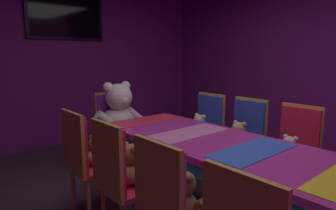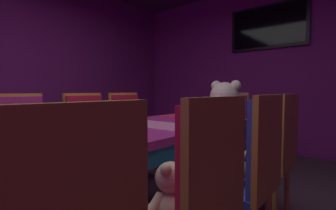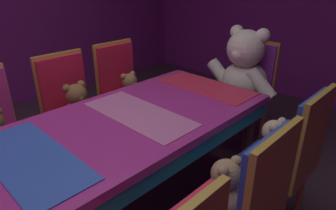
{
  "view_description": "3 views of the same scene",
  "coord_description": "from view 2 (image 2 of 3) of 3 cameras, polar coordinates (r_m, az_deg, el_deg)",
  "views": [
    {
      "loc": [
        -1.87,
        -1.53,
        1.46
      ],
      "look_at": [
        -0.22,
        0.39,
        1.02
      ],
      "focal_mm": 31.23,
      "sensor_mm": 36.0,
      "label": 1
    },
    {
      "loc": [
        1.32,
        -1.06,
        1.0
      ],
      "look_at": [
        0.02,
        0.52,
        0.89
      ],
      "focal_mm": 26.16,
      "sensor_mm": 36.0,
      "label": 2
    },
    {
      "loc": [
        1.29,
        -0.73,
        1.55
      ],
      "look_at": [
        0.19,
        0.4,
        0.84
      ],
      "focal_mm": 31.63,
      "sensor_mm": 36.0,
      "label": 3
    }
  ],
  "objects": [
    {
      "name": "chair_right_3",
      "position": [
        2.01,
        24.12,
        -8.74
      ],
      "size": [
        0.42,
        0.41,
        0.98
      ],
      "rotation": [
        0.0,
        0.0,
        3.14
      ],
      "color": "#2D47B2",
      "rests_on": "ground_plane"
    },
    {
      "name": "teddy_left_3",
      "position": [
        2.8,
        -7.34,
        -5.52
      ],
      "size": [
        0.23,
        0.3,
        0.28
      ],
      "color": "#9E7247",
      "rests_on": "chair_left_3"
    },
    {
      "name": "throne_chair",
      "position": [
        3.13,
        14.2,
        -4.33
      ],
      "size": [
        0.41,
        0.42,
        0.98
      ],
      "rotation": [
        0.0,
        0.0,
        -1.57
      ],
      "color": "purple",
      "rests_on": "ground_plane"
    },
    {
      "name": "teddy_right_2",
      "position": [
        1.54,
        14.11,
        -12.56
      ],
      "size": [
        0.24,
        0.31,
        0.3
      ],
      "rotation": [
        0.0,
        0.0,
        3.14
      ],
      "color": "tan",
      "rests_on": "chair_right_2"
    },
    {
      "name": "king_teddy_bear",
      "position": [
        2.96,
        12.82,
        -1.87
      ],
      "size": [
        0.71,
        0.55,
        0.67
      ],
      "rotation": [
        0.0,
        0.0,
        -1.57
      ],
      "color": "silver",
      "rests_on": "throne_chair"
    },
    {
      "name": "wall_tv",
      "position": [
        4.49,
        22.21,
        16.48
      ],
      "size": [
        1.22,
        0.06,
        0.71
      ],
      "color": "black"
    },
    {
      "name": "wall_back",
      "position": [
        4.48,
        22.38,
        8.08
      ],
      "size": [
        5.2,
        0.12,
        2.8
      ],
      "primitive_type": "cube",
      "color": "#721E72",
      "rests_on": "ground_plane"
    },
    {
      "name": "teddy_right_3",
      "position": [
        2.05,
        20.18,
        -8.75
      ],
      "size": [
        0.24,
        0.31,
        0.29
      ],
      "rotation": [
        0.0,
        0.0,
        3.14
      ],
      "color": "beige",
      "rests_on": "chair_right_3"
    },
    {
      "name": "chair_left_2",
      "position": [
        2.56,
        -18.19,
        -6.08
      ],
      "size": [
        0.42,
        0.41,
        0.98
      ],
      "color": "red",
      "rests_on": "ground_plane"
    },
    {
      "name": "banquet_table",
      "position": [
        1.73,
        -11.71,
        -8.51
      ],
      "size": [
        0.9,
        2.41,
        0.75
      ],
      "color": "#B22D8C",
      "rests_on": "ground_plane"
    },
    {
      "name": "chair_right_1",
      "position": [
        1.0,
        7.2,
        -20.81
      ],
      "size": [
        0.42,
        0.41,
        0.98
      ],
      "rotation": [
        0.0,
        0.0,
        3.14
      ],
      "color": "red",
      "rests_on": "ground_plane"
    },
    {
      "name": "chair_right_2",
      "position": [
        1.49,
        19.28,
        -12.83
      ],
      "size": [
        0.42,
        0.41,
        0.98
      ],
      "rotation": [
        0.0,
        0.0,
        3.14
      ],
      "color": "#2D47B2",
      "rests_on": "ground_plane"
    },
    {
      "name": "chair_left_1",
      "position": [
        2.31,
        -31.07,
        -7.38
      ],
      "size": [
        0.42,
        0.41,
        0.98
      ],
      "color": "#CC338C",
      "rests_on": "ground_plane"
    },
    {
      "name": "chair_left_3",
      "position": [
        2.9,
        -9.29,
        -4.87
      ],
      "size": [
        0.42,
        0.41,
        0.98
      ],
      "color": "red",
      "rests_on": "ground_plane"
    },
    {
      "name": "teddy_left_2",
      "position": [
        2.44,
        -16.33,
        -6.41
      ],
      "size": [
        0.27,
        0.35,
        0.33
      ],
      "color": "olive",
      "rests_on": "chair_left_2"
    },
    {
      "name": "teddy_right_1",
      "position": [
        1.09,
        0.43,
        -20.29
      ],
      "size": [
        0.21,
        0.28,
        0.26
      ],
      "rotation": [
        0.0,
        0.0,
        3.14
      ],
      "color": "beige",
      "rests_on": "chair_right_1"
    },
    {
      "name": "teddy_left_1",
      "position": [
        2.18,
        -29.78,
        -8.24
      ],
      "size": [
        0.25,
        0.32,
        0.3
      ],
      "color": "brown",
      "rests_on": "chair_left_1"
    }
  ]
}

